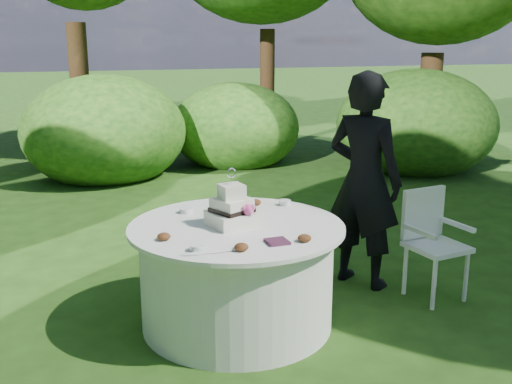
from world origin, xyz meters
The scene contains 9 objects.
ground centered at (0.00, 0.00, 0.00)m, with size 80.00×80.00×0.00m, color #1D3C10.
napkins centered at (0.12, -0.47, 0.78)m, with size 0.14×0.14×0.02m, color #491F38.
feather_plume centered at (-0.29, -0.49, 0.78)m, with size 0.48×0.07×0.01m, color silver.
guest centered at (1.26, 0.36, 0.91)m, with size 0.67×0.44×1.83m, color black.
table centered at (0.00, 0.00, 0.39)m, with size 1.56×1.56×0.77m.
cake centered at (-0.03, 0.00, 0.88)m, with size 0.36×0.36×0.42m.
chair centered at (1.65, -0.06, 0.52)m, with size 0.47×0.46×0.89m.
votives centered at (-0.04, 0.12, 0.79)m, with size 1.04×0.96×0.04m.
petal_cups centered at (-0.02, -0.19, 0.79)m, with size 0.96×1.07×0.05m.
Camera 1 is at (-1.31, -3.90, 2.05)m, focal length 42.00 mm.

